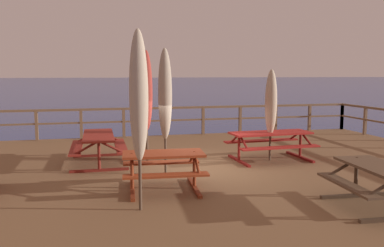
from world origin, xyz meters
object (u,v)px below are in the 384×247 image
patio_umbrella_short_back (146,91)px  patio_umbrella_tall_back_right (165,95)px  picnic_table_mid_left (270,139)px  picnic_table_back_left (163,163)px  picnic_table_mid_centre (99,142)px  patio_umbrella_tall_mid_right (271,103)px  picnic_table_mid_right (377,177)px  patio_umbrella_tall_back_left (139,97)px

patio_umbrella_short_back → patio_umbrella_tall_back_right: bearing=-80.5°
picnic_table_mid_left → picnic_table_back_left: bearing=-147.0°
picnic_table_mid_left → picnic_table_mid_centre: same height
picnic_table_mid_left → patio_umbrella_tall_mid_right: 0.99m
picnic_table_mid_right → patio_umbrella_tall_mid_right: bearing=92.3°
picnic_table_back_left → patio_umbrella_tall_back_right: patio_umbrella_tall_back_right is taller
patio_umbrella_tall_back_right → patio_umbrella_tall_back_left: size_ratio=0.95×
picnic_table_mid_right → patio_umbrella_tall_mid_right: (-0.16, 4.04, 1.01)m
patio_umbrella_tall_mid_right → picnic_table_mid_centre: bearing=171.1°
patio_umbrella_tall_back_right → patio_umbrella_tall_back_left: (-0.86, -2.39, 0.10)m
picnic_table_mid_right → picnic_table_back_left: bearing=150.2°
patio_umbrella_tall_back_left → picnic_table_mid_centre: bearing=99.5°
patio_umbrella_tall_back_left → picnic_table_mid_right: bearing=-12.0°
picnic_table_mid_right → patio_umbrella_tall_back_left: (-4.01, 0.85, 1.40)m
picnic_table_mid_centre → patio_umbrella_tall_back_right: 2.49m
picnic_table_mid_right → picnic_table_back_left: 3.94m
picnic_table_mid_centre → patio_umbrella_tall_mid_right: patio_umbrella_tall_mid_right is taller
picnic_table_back_left → patio_umbrella_tall_back_left: size_ratio=0.56×
patio_umbrella_tall_back_right → patio_umbrella_tall_back_left: 2.54m
patio_umbrella_tall_mid_right → patio_umbrella_short_back: size_ratio=0.83×
picnic_table_mid_right → patio_umbrella_tall_back_left: patio_umbrella_tall_back_left is taller
patio_umbrella_tall_back_right → patio_umbrella_tall_back_left: patio_umbrella_tall_back_left is taller
picnic_table_mid_left → patio_umbrella_short_back: size_ratio=0.76×
picnic_table_mid_left → patio_umbrella_tall_back_right: (-3.03, -0.84, 1.29)m
patio_umbrella_tall_mid_right → patio_umbrella_short_back: patio_umbrella_short_back is taller
picnic_table_mid_right → patio_umbrella_tall_back_left: 4.34m
patio_umbrella_tall_back_right → picnic_table_mid_left: bearing=15.6°
picnic_table_mid_left → patio_umbrella_tall_mid_right: (-0.03, -0.05, 0.99)m
picnic_table_mid_centre → patio_umbrella_tall_mid_right: 4.66m
picnic_table_mid_centre → patio_umbrella_tall_back_right: bearing=-44.9°
picnic_table_mid_right → picnic_table_mid_centre: size_ratio=0.77×
patio_umbrella_tall_back_right → patio_umbrella_short_back: bearing=99.5°
picnic_table_mid_left → patio_umbrella_short_back: (-3.27, 0.61, 1.31)m
patio_umbrella_tall_back_right → picnic_table_mid_right: bearing=-45.8°
patio_umbrella_tall_back_right → picnic_table_back_left: bearing=-101.6°
picnic_table_mid_left → patio_umbrella_short_back: bearing=169.4°
picnic_table_back_left → patio_umbrella_tall_back_left: bearing=-118.2°
picnic_table_mid_left → patio_umbrella_tall_back_left: patio_umbrella_tall_back_left is taller
picnic_table_back_left → picnic_table_mid_centre: same height
patio_umbrella_tall_mid_right → patio_umbrella_tall_back_left: bearing=-140.4°
patio_umbrella_tall_back_right → patio_umbrella_short_back: size_ratio=0.99×
picnic_table_back_left → patio_umbrella_tall_back_right: size_ratio=0.59×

